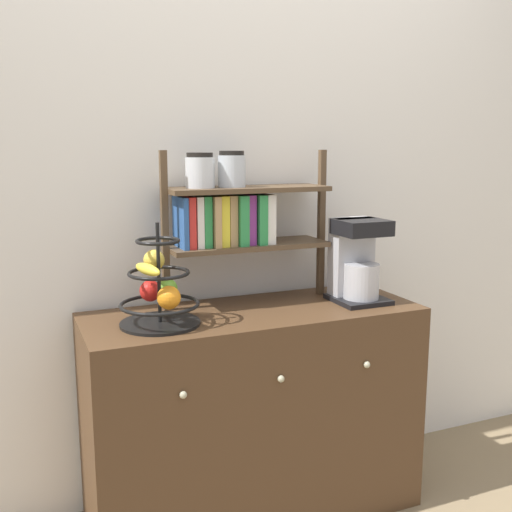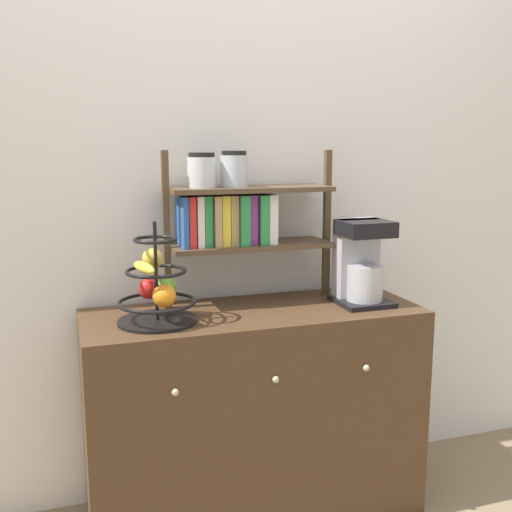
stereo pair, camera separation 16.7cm
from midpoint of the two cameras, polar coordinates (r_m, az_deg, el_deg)
The scene contains 5 objects.
wall_back at distance 2.33m, azimuth -4.87°, elevation 8.68°, with size 7.00×0.05×2.60m, color silver.
sideboard at distance 2.29m, azimuth -2.35°, elevation -14.76°, with size 1.21×0.47×0.79m.
coffee_maker at distance 2.28m, azimuth 7.50°, elevation -0.48°, with size 0.19×0.20×0.31m.
fruit_stand at distance 2.00m, azimuth -11.58°, elevation -3.29°, with size 0.27×0.27×0.34m.
shelf_hutch at distance 2.20m, azimuth -4.57°, elevation 4.23°, with size 0.65×0.20×0.57m.
Camera 1 is at (-0.80, -1.69, 1.37)m, focal length 42.00 mm.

